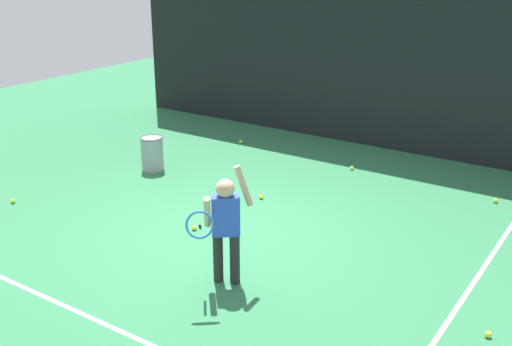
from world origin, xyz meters
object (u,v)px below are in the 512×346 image
(tennis_player, at_px, (225,222))
(tennis_ball_6, at_px, (241,142))
(tennis_ball_2, at_px, (13,201))
(tennis_ball_4, at_px, (352,168))
(tennis_ball_0, at_px, (261,197))
(tennis_ball_7, at_px, (194,228))
(ball_hopper, at_px, (152,153))
(tennis_ball_8, at_px, (488,334))
(tennis_ball_3, at_px, (496,201))

(tennis_player, xyz_separation_m, tennis_ball_6, (-2.80, 4.27, -0.69))
(tennis_player, relative_size, tennis_ball_2, 20.46)
(tennis_ball_6, bearing_deg, tennis_ball_4, -4.15)
(tennis_ball_0, relative_size, tennis_ball_7, 1.00)
(ball_hopper, height_order, tennis_ball_4, ball_hopper)
(tennis_ball_8, bearing_deg, ball_hopper, 163.53)
(tennis_ball_2, relative_size, tennis_ball_6, 1.00)
(tennis_ball_2, height_order, tennis_ball_6, same)
(tennis_ball_3, bearing_deg, tennis_ball_7, -134.08)
(ball_hopper, xyz_separation_m, tennis_ball_3, (5.08, 1.69, -0.26))
(tennis_ball_0, relative_size, tennis_ball_2, 1.00)
(tennis_player, bearing_deg, tennis_ball_3, 26.25)
(ball_hopper, relative_size, tennis_ball_0, 8.52)
(tennis_player, distance_m, tennis_ball_2, 3.94)
(tennis_ball_4, relative_size, tennis_ball_7, 1.00)
(tennis_player, height_order, ball_hopper, tennis_player)
(tennis_ball_7, bearing_deg, tennis_ball_2, -164.60)
(ball_hopper, bearing_deg, tennis_ball_4, 33.49)
(tennis_ball_3, distance_m, tennis_ball_4, 2.34)
(tennis_ball_4, bearing_deg, tennis_ball_6, 175.85)
(ball_hopper, height_order, tennis_ball_6, ball_hopper)
(ball_hopper, height_order, tennis_ball_3, ball_hopper)
(tennis_player, relative_size, tennis_ball_3, 20.46)
(tennis_ball_7, bearing_deg, tennis_ball_0, 84.03)
(tennis_ball_6, relative_size, tennis_ball_7, 1.00)
(tennis_player, xyz_separation_m, ball_hopper, (-3.19, 2.28, -0.44))
(ball_hopper, distance_m, tennis_ball_0, 2.21)
(tennis_ball_4, relative_size, tennis_ball_6, 1.00)
(ball_hopper, relative_size, tennis_ball_3, 8.52)
(tennis_ball_3, relative_size, tennis_ball_6, 1.00)
(ball_hopper, distance_m, tennis_ball_7, 2.52)
(ball_hopper, bearing_deg, tennis_ball_2, -107.42)
(tennis_ball_6, distance_m, tennis_ball_8, 6.62)
(ball_hopper, xyz_separation_m, tennis_ball_0, (2.19, -0.07, -0.26))
(tennis_ball_3, height_order, tennis_ball_4, same)
(tennis_player, xyz_separation_m, tennis_ball_7, (-1.14, 0.84, -0.69))
(tennis_ball_2, bearing_deg, tennis_ball_7, 15.40)
(tennis_ball_0, bearing_deg, tennis_ball_3, 31.33)
(tennis_ball_4, height_order, tennis_ball_7, same)
(ball_hopper, height_order, tennis_ball_8, ball_hopper)
(tennis_ball_4, height_order, tennis_ball_6, same)
(tennis_ball_2, height_order, tennis_ball_3, same)
(tennis_player, distance_m, tennis_ball_8, 2.81)
(tennis_ball_2, height_order, tennis_ball_7, same)
(tennis_ball_2, xyz_separation_m, tennis_ball_7, (2.74, 0.75, 0.00))
(tennis_ball_2, relative_size, tennis_ball_4, 1.00)
(tennis_ball_6, xyz_separation_m, tennis_ball_7, (1.67, -3.43, 0.00))
(tennis_ball_0, xyz_separation_m, tennis_ball_7, (-0.14, -1.37, 0.00))
(tennis_ball_2, xyz_separation_m, tennis_ball_4, (3.44, 4.01, 0.00))
(tennis_ball_7, bearing_deg, tennis_player, -36.62)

